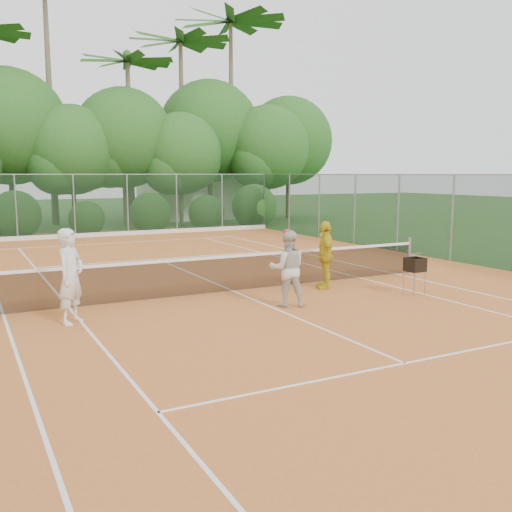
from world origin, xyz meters
The scene contains 14 objects.
ground centered at (0.00, 0.00, 0.00)m, with size 120.00×120.00×0.00m, color #224619.
clay_court centered at (0.00, 0.00, 0.01)m, with size 18.00×36.00×0.02m, color #C26B2C.
club_building centered at (9.00, 24.00, 1.50)m, with size 8.00×5.00×3.00m, color beige.
tennis_net centered at (0.00, 0.00, 0.53)m, with size 11.97×0.10×1.10m.
player_white centered at (-4.27, -1.34, 0.99)m, with size 0.71×0.46×1.94m, color silver.
player_center_grp centered at (0.39, -2.05, 0.90)m, with size 1.04×0.93×1.78m.
player_yellow centered at (2.33, -0.72, 0.92)m, with size 1.05×0.44×1.79m, color gold.
ball_hopper centered at (3.87, -2.45, 0.77)m, with size 0.41×0.41×0.94m.
stray_ball_a centered at (0.14, 9.92, 0.05)m, with size 0.07×0.07×0.07m, color #ECF037.
stray_ball_b centered at (-1.27, 12.39, 0.05)m, with size 0.07×0.07×0.07m, color gold.
stray_ball_c centered at (1.88, 8.83, 0.05)m, with size 0.07×0.07×0.07m, color #B1C62E.
court_markings centered at (0.00, 0.00, 0.02)m, with size 11.03×23.83×0.01m.
fence_back centered at (0.00, 15.00, 1.52)m, with size 18.07×0.07×3.00m.
tropical_treeline centered at (1.43, 20.22, 5.11)m, with size 32.10×8.49×15.03m.
Camera 1 is at (-6.20, -13.10, 3.03)m, focal length 40.00 mm.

